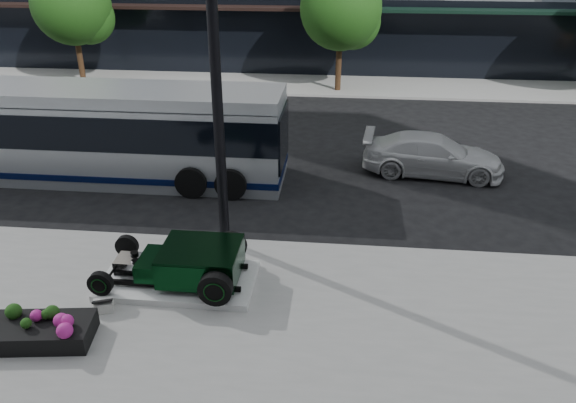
# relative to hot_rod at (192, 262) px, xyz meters

# --- Properties ---
(ground) EXTENTS (120.00, 120.00, 0.00)m
(ground) POSITION_rel_hot_rod_xyz_m (1.82, 4.10, -0.70)
(ground) COLOR black
(ground) RESTS_ON ground
(sidewalk_far) EXTENTS (70.00, 4.00, 0.12)m
(sidewalk_far) POSITION_rel_hot_rod_xyz_m (1.82, 18.10, -0.64)
(sidewalk_far) COLOR gray
(sidewalk_far) RESTS_ON ground
(street_trees) EXTENTS (29.80, 3.80, 5.70)m
(street_trees) POSITION_rel_hot_rod_xyz_m (2.97, 17.17, 3.07)
(street_trees) COLOR black
(street_trees) RESTS_ON sidewalk_far
(display_plinth) EXTENTS (3.40, 1.80, 0.15)m
(display_plinth) POSITION_rel_hot_rod_xyz_m (-0.33, -0.00, -0.50)
(display_plinth) COLOR silver
(display_plinth) RESTS_ON sidewalk_near
(hot_rod) EXTENTS (3.22, 2.00, 0.81)m
(hot_rod) POSITION_rel_hot_rod_xyz_m (0.00, 0.00, 0.00)
(hot_rod) COLOR black
(hot_rod) RESTS_ON display_plinth
(info_plaque) EXTENTS (0.48, 0.42, 0.31)m
(info_plaque) POSITION_rel_hot_rod_xyz_m (-1.62, -1.13, -0.45)
(info_plaque) COLOR silver
(info_plaque) RESTS_ON sidewalk_near
(lamppost) EXTENTS (0.45, 0.45, 8.23)m
(lamppost) POSITION_rel_hot_rod_xyz_m (0.33, 1.90, 3.23)
(lamppost) COLOR black
(lamppost) RESTS_ON sidewalk_near
(flower_planter) EXTENTS (2.06, 1.22, 0.63)m
(flower_planter) POSITION_rel_hot_rod_xyz_m (-2.43, -2.16, -0.35)
(flower_planter) COLOR black
(flower_planter) RESTS_ON sidewalk_near
(transit_bus) EXTENTS (12.12, 2.88, 2.92)m
(transit_bus) POSITION_rel_hot_rod_xyz_m (-4.63, 5.96, 0.79)
(transit_bus) COLOR #AEB3B8
(transit_bus) RESTS_ON ground
(white_sedan) EXTENTS (4.67, 2.28, 1.31)m
(white_sedan) POSITION_rel_hot_rod_xyz_m (6.13, 7.24, -0.04)
(white_sedan) COLOR silver
(white_sedan) RESTS_ON ground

